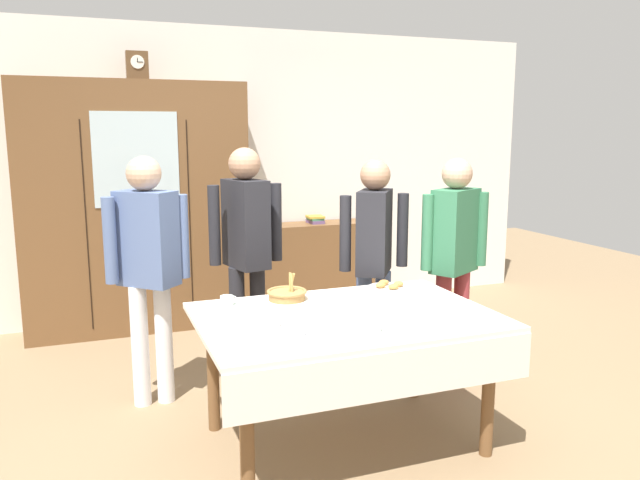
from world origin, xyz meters
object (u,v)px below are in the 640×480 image
Objects in this scene: person_behind_table_left at (374,248)px; mantel_clock at (137,66)px; tea_cup_far_left at (227,302)px; spoon_front_edge at (410,322)px; person_beside_shelf at (454,247)px; tea_cup_near_right at (374,328)px; wall_cabinet at (137,208)px; tea_cup_front_edge at (272,324)px; person_by_cabinet at (148,257)px; bread_basket at (287,294)px; book_stack at (315,219)px; pastry_plate at (389,287)px; bookshelf_low at (315,266)px; spoon_far_left at (239,330)px; person_near_right_end at (246,240)px; dining_table at (348,333)px; tea_cup_mid_left at (297,332)px.

mantel_clock is at bearing 128.75° from person_behind_table_left.
tea_cup_far_left is at bearing -159.28° from person_behind_table_left.
person_beside_shelf is (0.82, 0.87, 0.19)m from spoon_front_edge.
tea_cup_near_right is (0.84, -2.91, -1.51)m from mantel_clock.
wall_cabinet is 16.71× the size of tea_cup_front_edge.
bread_basket is at bearing -34.56° from person_by_cabinet.
spoon_front_edge is at bearing -100.22° from book_stack.
wall_cabinet reaches higher than tea_cup_front_edge.
pastry_plate is (1.06, 0.03, -0.01)m from tea_cup_far_left.
pastry_plate is at bearing 29.05° from tea_cup_front_edge.
mantel_clock is 2.47m from bookshelf_low.
spoon_front_edge is (-0.52, -2.86, 0.33)m from bookshelf_low.
person_near_right_end is at bearing 74.30° from spoon_far_left.
dining_table is at bearing -35.70° from tea_cup_far_left.
person_near_right_end is (-0.75, 0.72, 0.23)m from pastry_plate.
person_by_cabinet is at bearing 116.18° from tea_cup_mid_left.
dining_table is 8.40× the size of book_stack.
mantel_clock reaches higher than spoon_front_edge.
tea_cup_front_edge is (0.39, -2.66, -1.51)m from mantel_clock.
tea_cup_far_left is 0.69m from tea_cup_mid_left.
dining_table is 0.47m from tea_cup_mid_left.
pastry_plate is (1.38, -2.15, -0.32)m from wall_cabinet.
person_near_right_end is (-1.06, -1.48, 0.57)m from bookshelf_low.
tea_cup_far_left is 1.09× the size of spoon_front_edge.
tea_cup_front_edge is at bearing -81.74° from mantel_clock.
bread_basket is at bearing 106.03° from tea_cup_near_right.
wall_cabinet is 9.05× the size of bread_basket.
tea_cup_far_left is at bearing -121.43° from book_stack.
pastry_plate is at bearing 38.96° from tea_cup_mid_left.
tea_cup_far_left is (0.32, -2.17, -0.30)m from wall_cabinet.
pastry_plate is at bearing -19.38° from person_by_cabinet.
tea_cup_far_left is at bearing 128.38° from tea_cup_near_right.
book_stack is at bearing 54.42° from person_near_right_end.
dining_table is at bearing -123.47° from person_behind_table_left.
person_beside_shelf is at bearing -8.25° from person_by_cabinet.
tea_cup_near_right reaches higher than pastry_plate.
pastry_plate is 0.17× the size of person_near_right_end.
person_by_cabinet is at bearing 160.62° from pastry_plate.
person_beside_shelf reaches higher than bread_basket.
person_by_cabinet is at bearing 125.76° from tea_cup_far_left.
person_by_cabinet is (-1.44, 0.51, 0.20)m from pastry_plate.
tea_cup_front_edge is at bearing -97.97° from person_near_right_end.
bookshelf_low is at bearing 65.61° from tea_cup_front_edge.
tea_cup_near_right is (0.90, -2.91, -0.30)m from wall_cabinet.
tea_cup_near_right is at bearing -73.89° from mantel_clock.
book_stack is at bearing 68.19° from tea_cup_mid_left.
book_stack reaches higher than dining_table.
person_behind_table_left is (0.77, 0.42, 0.15)m from bread_basket.
tea_cup_mid_left is (-0.38, -0.25, 0.12)m from dining_table.
tea_cup_near_right is 1.61m from person_by_cabinet.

